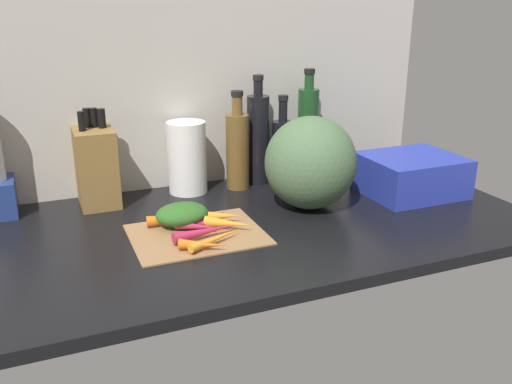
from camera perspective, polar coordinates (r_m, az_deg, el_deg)
name	(u,v)px	position (r cm, az deg, el deg)	size (l,w,h in cm)	color
ground_plane	(222,230)	(147.84, -3.58, -3.94)	(170.00, 80.00, 3.00)	black
wall_back	(180,92)	(174.90, -7.97, 10.32)	(170.00, 3.00, 60.00)	#BCB7AD
cutting_board	(197,234)	(141.04, -6.18, -4.36)	(33.30, 26.31, 0.80)	#997047
carrot_0	(219,216)	(146.45, -3.85, -2.48)	(3.40, 3.40, 10.60)	orange
carrot_1	(181,218)	(146.61, -7.85, -2.73)	(2.82, 2.82, 17.92)	orange
carrot_2	(176,221)	(145.94, -8.32, -3.02)	(2.02, 2.02, 12.61)	red
carrot_3	(213,218)	(146.69, -4.50, -2.75)	(2.04, 2.04, 12.33)	#B2264C
carrot_4	(228,223)	(141.78, -2.94, -3.29)	(3.05, 3.05, 12.47)	orange
carrot_5	(203,245)	(130.82, -5.58, -5.49)	(2.55, 2.55, 11.54)	orange
carrot_6	(197,226)	(141.33, -6.20, -3.60)	(2.43, 2.43, 11.31)	#B2264C
carrot_7	(216,239)	(134.18, -4.18, -4.88)	(2.18, 2.18, 16.33)	orange
carrot_8	(205,232)	(137.51, -5.31, -4.13)	(2.89, 2.89, 17.09)	#B2264C
carrot_greens_pile	(182,214)	(145.09, -7.73, -2.30)	(13.95, 10.73, 5.90)	#2D6023
winter_squash	(310,163)	(156.09, 5.71, 3.05)	(26.28, 25.84, 26.64)	#4C6B47
knife_block	(96,165)	(165.67, -16.37, 2.68)	(10.97, 17.16, 28.01)	olive
paper_towel_roll	(187,157)	(170.13, -7.20, 3.60)	(11.92, 11.92, 22.27)	white
bottle_0	(238,149)	(172.36, -1.93, 4.52)	(7.32, 7.32, 31.02)	brown
bottle_1	(258,138)	(177.12, 0.22, 5.66)	(7.20, 7.20, 35.08)	black
bottle_2	(282,148)	(180.67, 2.77, 4.59)	(6.97, 6.97, 28.38)	black
bottle_3	(308,131)	(184.60, 5.42, 6.35)	(6.91, 6.91, 36.18)	#19421E
dish_rack	(411,175)	(175.54, 15.89, 1.73)	(28.40, 24.30, 11.96)	#2838AD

